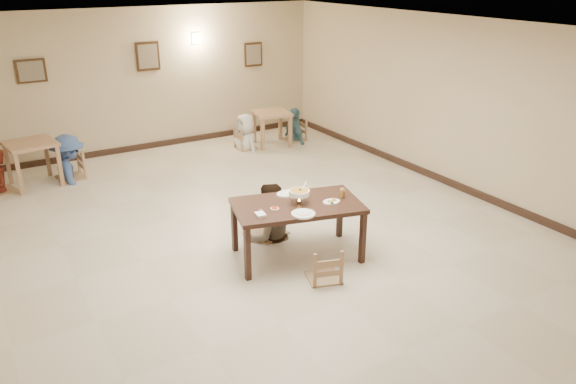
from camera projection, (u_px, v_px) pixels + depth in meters
floor at (257, 232)px, 8.55m from camera, size 10.00×10.00×0.00m
ceiling at (252, 28)px, 7.42m from camera, size 10.00×10.00×0.00m
wall_back at (145, 80)px, 11.95m from camera, size 10.00×0.00×10.00m
wall_right at (455, 104)px, 9.90m from camera, size 0.00×10.00×10.00m
baseboard_back at (151, 145)px, 12.47m from camera, size 8.00×0.06×0.12m
baseboard_right at (445, 181)px, 10.42m from camera, size 0.06×10.00×0.12m
picture_a at (31, 71)px, 10.72m from camera, size 0.55×0.04×0.45m
picture_b at (148, 56)px, 11.78m from camera, size 0.50×0.04×0.60m
picture_c at (253, 54)px, 13.03m from camera, size 0.45×0.04×0.55m
wall_sconce at (196, 38)px, 12.20m from camera, size 0.16×0.05×0.22m
main_table at (297, 209)px, 7.57m from camera, size 1.89×1.36×0.80m
chair_far at (266, 202)px, 8.27m from camera, size 0.51×0.51×1.08m
chair_near at (324, 248)px, 7.12m from camera, size 0.42×0.42×0.89m
main_diner at (268, 184)px, 8.12m from camera, size 0.84×0.67×1.67m
curry_warmer at (299, 193)px, 7.51m from camera, size 0.32×0.28×0.26m
rice_plate_far at (287, 193)px, 7.83m from camera, size 0.32×0.32×0.07m
rice_plate_near at (303, 214)px, 7.20m from camera, size 0.31×0.31×0.07m
fried_plate at (331, 201)px, 7.57m from camera, size 0.24×0.24×0.05m
chili_dish at (275, 209)px, 7.36m from camera, size 0.11×0.11×0.02m
napkin_cutlery at (260, 214)px, 7.19m from camera, size 0.17×0.24×0.03m
drink_glass at (342, 193)px, 7.72m from camera, size 0.07×0.07×0.14m
bg_table_left at (31, 150)px, 10.13m from camera, size 0.94×0.94×0.83m
bg_table_right at (272, 118)px, 12.48m from camera, size 0.88×0.88×0.76m
bg_chair_lr at (67, 153)px, 10.52m from camera, size 0.48×0.48×1.03m
bg_chair_rl at (245, 130)px, 12.30m from camera, size 0.41×0.41×0.86m
bg_chair_rr at (295, 120)px, 12.87m from camera, size 0.44×0.44×0.94m
bg_diner_b at (65, 135)px, 10.39m from camera, size 0.70×1.14×1.71m
bg_diner_c at (245, 114)px, 12.16m from camera, size 0.57×0.81×1.56m
bg_diner_d at (295, 108)px, 12.76m from camera, size 0.46×0.93×1.52m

